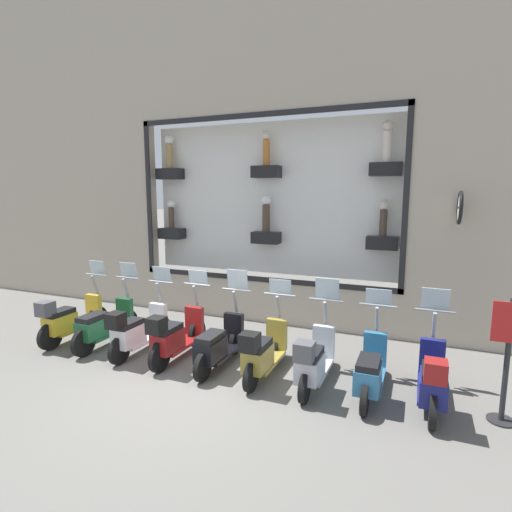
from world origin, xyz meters
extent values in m
plane|color=#66635E|center=(0.00, 0.00, 0.00)|extent=(120.00, 120.00, 0.00)
cube|color=#ADA08E|center=(3.60, 0.00, 0.50)|extent=(0.40, 6.41, 1.00)
cube|color=#ADA08E|center=(3.60, 0.00, 6.76)|extent=(0.40, 6.41, 3.75)
cube|color=black|center=(3.39, 0.00, 4.83)|extent=(0.04, 6.41, 0.12)
cube|color=black|center=(3.39, 0.00, 1.06)|extent=(0.04, 6.41, 0.12)
cube|color=black|center=(3.39, -3.14, 2.95)|extent=(0.04, 0.12, 3.89)
cube|color=black|center=(3.39, 3.14, 2.95)|extent=(0.04, 0.12, 3.89)
cube|color=silver|center=(3.95, 0.00, 2.95)|extent=(0.04, 6.17, 3.65)
cube|color=black|center=(3.73, -2.70, 3.59)|extent=(0.36, 0.67, 0.28)
cylinder|color=silver|center=(3.73, -2.70, 4.05)|extent=(0.18, 0.18, 0.63)
sphere|color=beige|center=(3.73, -2.70, 4.48)|extent=(0.23, 0.23, 0.23)
cube|color=black|center=(3.73, 0.00, 3.59)|extent=(0.36, 0.67, 0.28)
cylinder|color=#B26B2D|center=(3.73, 0.00, 4.02)|extent=(0.16, 0.16, 0.59)
sphere|color=beige|center=(3.73, 0.00, 4.43)|extent=(0.21, 0.21, 0.21)
cube|color=black|center=(3.73, 2.70, 3.59)|extent=(0.36, 0.67, 0.28)
cylinder|color=#9E7F4C|center=(3.73, 2.70, 4.04)|extent=(0.17, 0.17, 0.62)
sphere|color=white|center=(3.73, 2.70, 4.45)|extent=(0.22, 0.22, 0.22)
cube|color=black|center=(3.73, -2.70, 2.03)|extent=(0.36, 0.67, 0.28)
cylinder|color=#47382D|center=(3.73, -2.70, 2.45)|extent=(0.16, 0.16, 0.57)
sphere|color=beige|center=(3.73, -2.70, 2.84)|extent=(0.21, 0.21, 0.21)
cube|color=black|center=(3.73, 0.00, 2.03)|extent=(0.36, 0.67, 0.28)
cylinder|color=#47382D|center=(3.73, 0.00, 2.49)|extent=(0.18, 0.18, 0.65)
sphere|color=white|center=(3.73, 0.00, 2.94)|extent=(0.24, 0.24, 0.24)
cube|color=black|center=(3.73, 2.70, 2.03)|extent=(0.36, 0.67, 0.28)
cylinder|color=#47382D|center=(3.73, 2.70, 2.44)|extent=(0.15, 0.15, 0.55)
sphere|color=white|center=(3.73, 2.70, 2.81)|extent=(0.20, 0.20, 0.20)
cylinder|color=black|center=(3.23, -4.10, 2.82)|extent=(0.35, 0.05, 0.05)
torus|color=black|center=(3.05, -4.10, 2.82)|extent=(0.63, 0.07, 0.63)
cylinder|color=white|center=(3.05, -4.10, 2.82)|extent=(0.52, 0.03, 0.52)
cylinder|color=black|center=(1.49, -3.74, 0.23)|extent=(0.47, 0.09, 0.47)
cylinder|color=black|center=(0.16, -3.74, 0.23)|extent=(0.47, 0.09, 0.47)
cube|color=navy|center=(0.83, -3.74, 0.22)|extent=(1.02, 0.38, 0.06)
cube|color=navy|center=(0.45, -3.74, 0.43)|extent=(0.61, 0.35, 0.36)
cube|color=black|center=(0.45, -3.74, 0.66)|extent=(0.58, 0.31, 0.10)
cube|color=navy|center=(1.37, -3.74, 0.53)|extent=(0.12, 0.37, 0.56)
cylinder|color=gray|center=(1.44, -3.74, 1.03)|extent=(0.20, 0.06, 0.45)
cylinder|color=gray|center=(1.51, -3.74, 1.24)|extent=(0.04, 0.60, 0.04)
cube|color=silver|center=(1.55, -3.74, 1.42)|extent=(0.09, 0.42, 0.36)
cube|color=maroon|center=(0.12, -3.74, 0.82)|extent=(0.28, 0.28, 0.28)
cylinder|color=black|center=(1.50, -2.86, 0.22)|extent=(0.45, 0.09, 0.45)
cylinder|color=black|center=(0.16, -2.86, 0.22)|extent=(0.45, 0.09, 0.45)
cube|color=teal|center=(0.83, -2.86, 0.21)|extent=(1.02, 0.38, 0.06)
cube|color=teal|center=(0.45, -2.86, 0.42)|extent=(0.61, 0.35, 0.36)
cube|color=black|center=(0.45, -2.86, 0.65)|extent=(0.58, 0.31, 0.10)
cube|color=teal|center=(1.37, -2.86, 0.52)|extent=(0.12, 0.37, 0.56)
cylinder|color=gray|center=(1.44, -2.86, 1.02)|extent=(0.20, 0.06, 0.45)
cylinder|color=gray|center=(1.51, -2.86, 1.23)|extent=(0.04, 0.61, 0.04)
cube|color=silver|center=(1.55, -2.86, 1.37)|extent=(0.07, 0.42, 0.28)
cylinder|color=black|center=(1.50, -1.99, 0.23)|extent=(0.45, 0.09, 0.45)
cylinder|color=black|center=(0.16, -1.99, 0.23)|extent=(0.45, 0.09, 0.45)
cube|color=#B7BCC6|center=(0.83, -1.99, 0.22)|extent=(1.02, 0.39, 0.06)
cube|color=#B7BCC6|center=(0.45, -1.99, 0.43)|extent=(0.61, 0.35, 0.36)
cube|color=black|center=(0.45, -1.99, 0.66)|extent=(0.58, 0.31, 0.10)
cube|color=#B7BCC6|center=(1.37, -1.99, 0.53)|extent=(0.12, 0.37, 0.56)
cylinder|color=gray|center=(1.44, -1.99, 1.02)|extent=(0.20, 0.06, 0.45)
cylinder|color=gray|center=(1.51, -1.99, 1.23)|extent=(0.04, 0.60, 0.04)
cube|color=silver|center=(1.55, -1.99, 1.43)|extent=(0.10, 0.42, 0.39)
cube|color=#4C4C51|center=(0.11, -1.99, 0.82)|extent=(0.28, 0.28, 0.28)
cylinder|color=black|center=(1.49, -1.12, 0.24)|extent=(0.48, 0.09, 0.48)
cylinder|color=black|center=(0.17, -1.12, 0.24)|extent=(0.48, 0.09, 0.48)
cube|color=olive|center=(0.83, -1.12, 0.23)|extent=(1.02, 0.38, 0.06)
cube|color=olive|center=(0.45, -1.12, 0.44)|extent=(0.61, 0.35, 0.36)
cube|color=black|center=(0.45, -1.12, 0.67)|extent=(0.58, 0.31, 0.10)
cube|color=olive|center=(1.37, -1.12, 0.54)|extent=(0.12, 0.37, 0.56)
cylinder|color=gray|center=(1.44, -1.12, 1.03)|extent=(0.20, 0.06, 0.45)
cylinder|color=gray|center=(1.51, -1.12, 1.24)|extent=(0.04, 0.60, 0.04)
cube|color=silver|center=(1.55, -1.12, 1.39)|extent=(0.08, 0.42, 0.28)
cube|color=black|center=(0.12, -1.12, 0.83)|extent=(0.28, 0.28, 0.28)
cylinder|color=black|center=(1.48, -0.25, 0.25)|extent=(0.50, 0.09, 0.50)
cylinder|color=black|center=(0.17, -0.25, 0.25)|extent=(0.50, 0.09, 0.50)
cube|color=black|center=(0.83, -0.25, 0.24)|extent=(1.02, 0.39, 0.06)
cube|color=black|center=(0.45, -0.25, 0.45)|extent=(0.61, 0.35, 0.36)
cube|color=black|center=(0.45, -0.25, 0.68)|extent=(0.58, 0.31, 0.10)
cube|color=black|center=(1.37, -0.25, 0.55)|extent=(0.12, 0.37, 0.56)
cylinder|color=gray|center=(1.44, -0.25, 1.04)|extent=(0.20, 0.06, 0.45)
cylinder|color=gray|center=(1.51, -0.25, 1.25)|extent=(0.04, 0.60, 0.04)
cube|color=silver|center=(1.55, -0.25, 1.45)|extent=(0.10, 0.42, 0.40)
cylinder|color=black|center=(1.45, 0.62, 0.28)|extent=(0.56, 0.09, 0.56)
cylinder|color=black|center=(0.20, 0.62, 0.28)|extent=(0.56, 0.09, 0.56)
cube|color=maroon|center=(0.83, 0.62, 0.26)|extent=(1.02, 0.39, 0.06)
cube|color=maroon|center=(0.45, 0.62, 0.47)|extent=(0.61, 0.35, 0.36)
cube|color=black|center=(0.45, 0.62, 0.70)|extent=(0.58, 0.31, 0.10)
cube|color=maroon|center=(1.37, 0.62, 0.57)|extent=(0.12, 0.37, 0.56)
cylinder|color=gray|center=(1.44, 0.62, 1.07)|extent=(0.20, 0.06, 0.45)
cylinder|color=gray|center=(1.51, 0.62, 1.28)|extent=(0.04, 0.60, 0.04)
cube|color=silver|center=(1.55, 0.62, 1.43)|extent=(0.08, 0.42, 0.29)
cube|color=black|center=(0.14, 0.62, 0.86)|extent=(0.28, 0.28, 0.28)
cylinder|color=black|center=(1.47, 1.49, 0.26)|extent=(0.51, 0.09, 0.51)
cylinder|color=black|center=(0.18, 1.49, 0.26)|extent=(0.51, 0.09, 0.51)
cube|color=silver|center=(0.83, 1.49, 0.24)|extent=(1.02, 0.38, 0.06)
cube|color=silver|center=(0.45, 1.49, 0.45)|extent=(0.61, 0.35, 0.36)
cube|color=black|center=(0.45, 1.49, 0.68)|extent=(0.58, 0.31, 0.10)
cube|color=silver|center=(1.37, 1.49, 0.55)|extent=(0.12, 0.37, 0.56)
cylinder|color=gray|center=(1.44, 1.49, 1.05)|extent=(0.20, 0.06, 0.45)
cylinder|color=gray|center=(1.51, 1.49, 1.26)|extent=(0.04, 0.60, 0.04)
cube|color=silver|center=(1.55, 1.49, 1.42)|extent=(0.08, 0.42, 0.32)
cube|color=black|center=(0.13, 1.49, 0.84)|extent=(0.28, 0.28, 0.28)
cylinder|color=black|center=(1.46, 2.36, 0.28)|extent=(0.55, 0.09, 0.55)
cylinder|color=black|center=(0.20, 2.36, 0.28)|extent=(0.55, 0.09, 0.55)
cube|color=#19512D|center=(0.83, 2.36, 0.26)|extent=(1.02, 0.38, 0.06)
cube|color=#19512D|center=(0.45, 2.36, 0.47)|extent=(0.61, 0.35, 0.36)
cube|color=black|center=(0.45, 2.36, 0.70)|extent=(0.58, 0.31, 0.10)
cube|color=#19512D|center=(1.37, 2.36, 0.57)|extent=(0.12, 0.37, 0.56)
cylinder|color=gray|center=(1.44, 2.36, 1.07)|extent=(0.20, 0.06, 0.45)
cylinder|color=gray|center=(1.51, 2.36, 1.28)|extent=(0.04, 0.61, 0.04)
cube|color=silver|center=(1.55, 2.36, 1.45)|extent=(0.08, 0.42, 0.33)
cylinder|color=black|center=(1.46, 3.23, 0.27)|extent=(0.55, 0.09, 0.55)
cylinder|color=black|center=(0.19, 3.23, 0.27)|extent=(0.55, 0.09, 0.55)
cube|color=gold|center=(0.83, 3.23, 0.26)|extent=(1.02, 0.38, 0.06)
cube|color=gold|center=(0.45, 3.23, 0.47)|extent=(0.61, 0.35, 0.36)
cube|color=black|center=(0.45, 3.23, 0.70)|extent=(0.58, 0.31, 0.10)
cube|color=gold|center=(1.37, 3.23, 0.57)|extent=(0.12, 0.37, 0.56)
cylinder|color=gray|center=(1.44, 3.23, 1.06)|extent=(0.20, 0.06, 0.45)
cylinder|color=gray|center=(1.51, 3.23, 1.28)|extent=(0.04, 0.61, 0.04)
cube|color=silver|center=(1.55, 3.23, 1.44)|extent=(0.08, 0.42, 0.32)
cube|color=#4C4C51|center=(0.14, 3.23, 0.86)|extent=(0.28, 0.28, 0.28)
cylinder|color=#232326|center=(0.70, -4.62, 0.01)|extent=(0.36, 0.36, 0.02)
cylinder|color=#232326|center=(0.70, -4.62, 0.87)|extent=(0.07, 0.07, 1.73)
cube|color=red|center=(0.68, -4.62, 1.41)|extent=(0.03, 0.45, 0.55)
camera|label=1|loc=(-5.24, -3.44, 3.09)|focal=28.00mm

